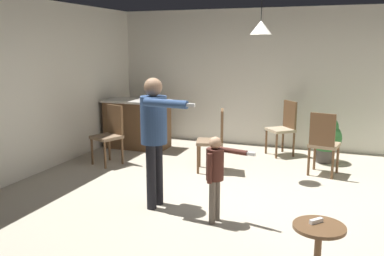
% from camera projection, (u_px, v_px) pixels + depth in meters
% --- Properties ---
extents(ground, '(7.68, 7.68, 0.00)m').
position_uv_depth(ground, '(228.00, 201.00, 5.42)').
color(ground, '#B2A893').
extents(wall_back, '(6.40, 0.10, 2.70)m').
position_uv_depth(wall_back, '(273.00, 79.00, 8.09)').
color(wall_back, silver).
rests_on(wall_back, ground).
extents(wall_left, '(0.10, 6.40, 2.70)m').
position_uv_depth(wall_left, '(25.00, 89.00, 6.24)').
color(wall_left, silver).
rests_on(wall_left, ground).
extents(kitchen_counter, '(1.26, 0.66, 0.95)m').
position_uv_depth(kitchen_counter, '(137.00, 124.00, 8.14)').
color(kitchen_counter, brown).
rests_on(kitchen_counter, ground).
extents(side_table_by_couch, '(0.44, 0.44, 0.52)m').
position_uv_depth(side_table_by_couch, '(318.00, 247.00, 3.50)').
color(side_table_by_couch, brown).
rests_on(side_table_by_couch, ground).
extents(person_adult, '(0.78, 0.52, 1.62)m').
position_uv_depth(person_adult, '(155.00, 128.00, 5.03)').
color(person_adult, black).
rests_on(person_adult, ground).
extents(person_child, '(0.55, 0.29, 1.01)m').
position_uv_depth(person_child, '(216.00, 170.00, 4.65)').
color(person_child, '#60564C').
rests_on(person_child, ground).
extents(dining_chair_by_counter, '(0.54, 0.54, 1.00)m').
position_uv_depth(dining_chair_by_counter, '(110.00, 132.00, 7.01)').
color(dining_chair_by_counter, brown).
rests_on(dining_chair_by_counter, ground).
extents(dining_chair_near_wall, '(0.59, 0.59, 1.00)m').
position_uv_depth(dining_chair_near_wall, '(284.00, 126.00, 7.57)').
color(dining_chair_near_wall, brown).
rests_on(dining_chair_near_wall, ground).
extents(dining_chair_centre_back, '(0.52, 0.52, 1.00)m').
position_uv_depth(dining_chair_centre_back, '(215.00, 138.00, 6.60)').
color(dining_chair_centre_back, brown).
rests_on(dining_chair_centre_back, ground).
extents(dining_chair_spare, '(0.49, 0.49, 1.00)m').
position_uv_depth(dining_chair_spare, '(323.00, 141.00, 6.36)').
color(dining_chair_spare, brown).
rests_on(dining_chair_spare, ground).
extents(potted_plant_corner, '(0.54, 0.54, 0.83)m').
position_uv_depth(potted_plant_corner, '(326.00, 136.00, 7.12)').
color(potted_plant_corner, '#4C4742').
rests_on(potted_plant_corner, ground).
extents(spare_remote_on_table, '(0.11, 0.12, 0.04)m').
position_uv_depth(spare_remote_on_table, '(316.00, 221.00, 3.51)').
color(spare_remote_on_table, white).
rests_on(spare_remote_on_table, side_table_by_couch).
extents(ceiling_light_pendant, '(0.32, 0.32, 0.55)m').
position_uv_depth(ceiling_light_pendant, '(261.00, 27.00, 5.97)').
color(ceiling_light_pendant, silver).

